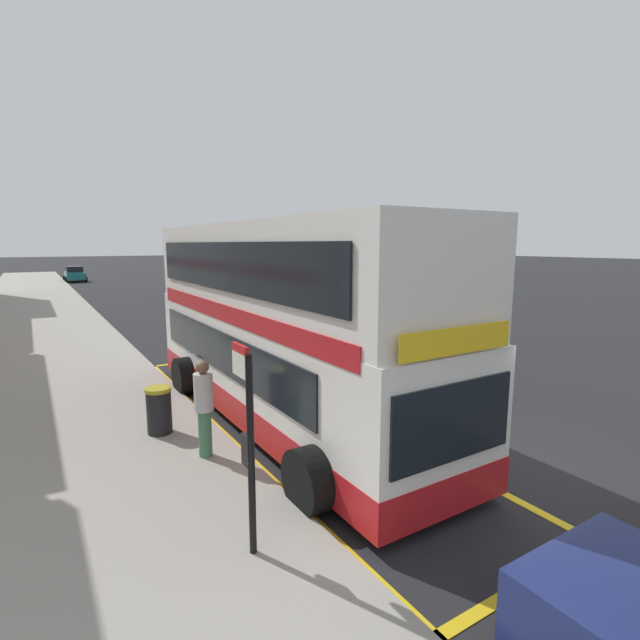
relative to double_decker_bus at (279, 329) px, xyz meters
The scene contains 9 objects.
ground_plane 27.93m from the double_decker_bus, 84.94° to the left, with size 260.00×260.00×0.00m, color black.
pavement_near 28.18m from the double_decker_bus, 99.30° to the left, with size 6.00×76.00×0.14m, color gray.
double_decker_bus is the anchor object (origin of this frame).
bus_bay_markings 2.06m from the double_decker_bus, 74.20° to the right, with size 3.13×12.73×0.01m.
bus_stop_sign 4.96m from the double_decker_bus, 121.34° to the right, with size 0.09×0.51×2.62m.
parked_car_teal_ahead 46.53m from the double_decker_bus, 90.71° to the left, with size 2.09×4.20×1.62m.
parked_car_maroon_across 26.42m from the double_decker_bus, 73.58° to the left, with size 2.09×4.20×1.62m.
pedestrian_waiting_near_sign 2.75m from the double_decker_bus, 148.76° to the right, with size 0.34×0.34×1.78m.
litter_bin 3.03m from the double_decker_bus, behind, with size 0.52×0.52×0.96m.
Camera 1 is at (-7.13, -5.03, 3.97)m, focal length 26.36 mm.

